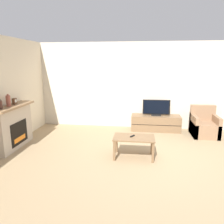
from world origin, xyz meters
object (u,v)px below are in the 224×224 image
Objects in this scene: tv_stand at (156,123)px; mantel_clock at (14,101)px; mantel_vase_centre_left at (8,101)px; mantel_vase_left at (0,104)px; fireplace at (13,126)px; tv at (156,108)px; coffee_table at (134,140)px; remote at (132,136)px; armchair at (204,126)px.

mantel_clock is at bearing -154.12° from tv_stand.
mantel_clock is 0.10× the size of tv_stand.
tv_stand is at bearing 28.99° from mantel_vase_centre_left.
tv_stand is (3.56, 2.29, -0.93)m from mantel_vase_left.
mantel_vase_centre_left reaches higher than fireplace.
tv is 2.18m from coffee_table.
remote is (2.91, 0.25, -0.69)m from mantel_vase_left.
fireplace is 1.72× the size of tv.
mantel_clock is 4.06m from tv_stand.
mantel_vase_centre_left is at bearing -151.01° from tv_stand.
tv_stand is at bearing 100.98° from remote.
armchair is at bearing 21.88° from mantel_vase_left.
fireplace is 4.04m from tv.
tv is at bearing 28.97° from mantel_vase_centre_left.
remote is at bearing 4.87° from mantel_vase_left.
mantel_clock is 3.06m from coffee_table.
remote is at bearing -3.40° from fireplace.
coffee_table is at bearing -106.45° from tv.
coffee_table is (2.95, -0.10, -0.80)m from mantel_vase_centre_left.
armchair is at bearing 41.71° from coffee_table.
tv is (3.58, 1.87, 0.16)m from fireplace.
mantel_vase_left reaches higher than mantel_clock.
tv_stand is 1.82× the size of tv.
mantel_vase_centre_left is at bearing -81.03° from fireplace.
fireplace reaches higher than armchair.
remote is at bearing -107.61° from tv.
tv_stand is at bearing 25.88° from mantel_clock.
mantel_vase_centre_left is 1.92× the size of remote.
coffee_table is (2.95, -0.34, -0.74)m from mantel_clock.
fireplace is at bearing -97.05° from mantel_clock.
armchair reaches higher than tv_stand.
fireplace is 1.56× the size of coffee_table.
remote reaches higher than coffee_table.
tv is at bearing 73.55° from coffee_table.
fireplace is 2.98m from coffee_table.
mantel_vase_left is at bearing -147.26° from tv_stand.
mantel_vase_centre_left reaches higher than mantel_vase_left.
coffee_table is (-0.61, -2.07, 0.17)m from tv_stand.
coffee_table is (-0.61, -2.07, -0.30)m from tv.
mantel_vase_left reaches higher than armchair.
tv is 2.15m from remote.
tv is 5.44× the size of remote.
tv is (3.56, 1.73, -0.44)m from mantel_clock.
mantel_clock is 3.00m from remote.
mantel_clock reaches higher than tv.
mantel_clock is at bearing 89.82° from mantel_vase_centre_left.
tv_stand is at bearing 166.96° from armchair.
armchair is (1.36, -0.31, 0.04)m from tv_stand.
mantel_clock is (0.02, 0.14, 0.60)m from fireplace.
fireplace reaches higher than tv.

